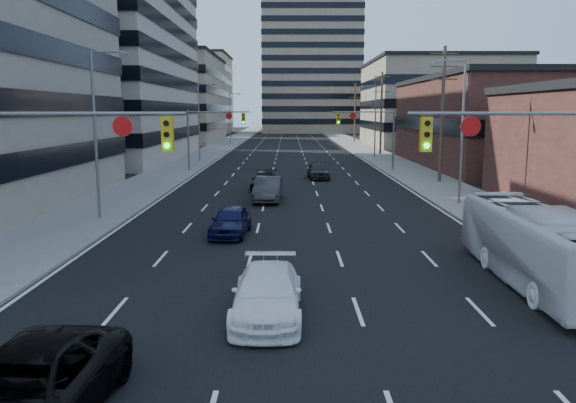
{
  "coord_description": "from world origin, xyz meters",
  "views": [
    {
      "loc": [
        -0.27,
        -9.88,
        5.88
      ],
      "look_at": [
        -0.28,
        12.88,
        2.2
      ],
      "focal_mm": 35.0,
      "sensor_mm": 36.0,
      "label": 1
    }
  ],
  "objects_px": {
    "white_van": "(267,293)",
    "transit_bus": "(536,245)",
    "black_pickup": "(24,393)",
    "sedan_blue": "(231,221)"
  },
  "relations": [
    {
      "from": "black_pickup",
      "to": "sedan_blue",
      "type": "xyz_separation_m",
      "value": [
        2.12,
        16.63,
        -0.06
      ]
    },
    {
      "from": "black_pickup",
      "to": "white_van",
      "type": "distance_m",
      "value": 7.26
    },
    {
      "from": "white_van",
      "to": "transit_bus",
      "type": "height_order",
      "value": "transit_bus"
    },
    {
      "from": "white_van",
      "to": "transit_bus",
      "type": "distance_m",
      "value": 9.61
    },
    {
      "from": "black_pickup",
      "to": "transit_bus",
      "type": "relative_size",
      "value": 0.56
    },
    {
      "from": "white_van",
      "to": "sedan_blue",
      "type": "height_order",
      "value": "white_van"
    },
    {
      "from": "black_pickup",
      "to": "sedan_blue",
      "type": "relative_size",
      "value": 1.34
    },
    {
      "from": "black_pickup",
      "to": "white_van",
      "type": "xyz_separation_m",
      "value": [
        4.26,
        5.88,
        -0.06
      ]
    },
    {
      "from": "sedan_blue",
      "to": "transit_bus",
      "type": "bearing_deg",
      "value": -29.85
    },
    {
      "from": "black_pickup",
      "to": "transit_bus",
      "type": "distance_m",
      "value": 16.1
    }
  ]
}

